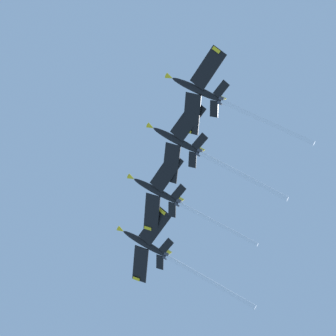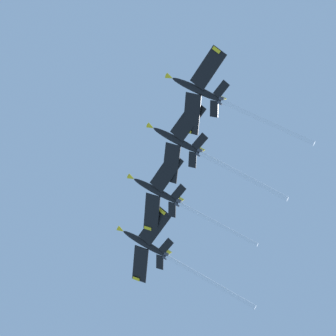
% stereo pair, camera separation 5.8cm
% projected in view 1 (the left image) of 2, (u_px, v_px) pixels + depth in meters
% --- Properties ---
extents(jet_far_left, '(26.31, 22.80, 16.12)m').
position_uv_depth(jet_far_left, '(218.00, 99.00, 155.61)').
color(jet_far_left, black).
extents(jet_inner_left, '(26.96, 22.38, 16.36)m').
position_uv_depth(jet_inner_left, '(199.00, 152.00, 160.61)').
color(jet_inner_left, black).
extents(jet_centre, '(25.23, 21.79, 15.87)m').
position_uv_depth(jet_centre, '(170.00, 198.00, 166.05)').
color(jet_centre, black).
extents(jet_inner_right, '(27.93, 23.41, 17.66)m').
position_uv_depth(jet_inner_right, '(166.00, 256.00, 170.42)').
color(jet_inner_right, black).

